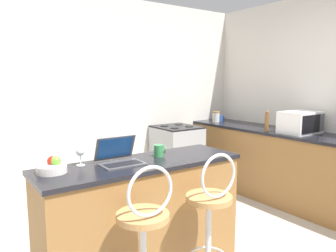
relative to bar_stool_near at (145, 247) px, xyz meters
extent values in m
cube|color=silver|center=(0.85, 2.27, 0.80)|extent=(12.00, 0.06, 2.60)
cube|color=olive|center=(0.28, 0.50, -0.06)|extent=(1.63, 0.51, 0.88)
cube|color=black|center=(0.28, 0.50, 0.39)|extent=(1.66, 0.54, 0.03)
cube|color=olive|center=(2.56, 0.82, -0.06)|extent=(0.62, 2.85, 0.88)
cube|color=black|center=(2.56, 0.82, 0.39)|extent=(0.65, 2.88, 0.03)
cylinder|color=#B7844C|center=(0.00, 0.02, 0.20)|extent=(0.34, 0.34, 0.04)
torus|color=silver|center=(0.00, -0.08, 0.39)|extent=(0.32, 0.02, 0.32)
cylinder|color=silver|center=(0.56, 0.02, -0.15)|extent=(0.04, 0.04, 0.68)
cylinder|color=#B7844C|center=(0.56, 0.02, 0.20)|extent=(0.34, 0.34, 0.04)
torus|color=silver|center=(0.56, -0.08, 0.39)|extent=(0.32, 0.02, 0.32)
cube|color=#47474C|center=(0.11, 0.50, 0.42)|extent=(0.33, 0.21, 0.01)
cube|color=black|center=(0.11, 0.48, 0.42)|extent=(0.28, 0.12, 0.00)
cube|color=#47474C|center=(0.11, 0.62, 0.52)|extent=(0.33, 0.09, 0.19)
cube|color=#19478C|center=(0.11, 0.61, 0.53)|extent=(0.29, 0.07, 0.16)
cube|color=white|center=(2.56, 0.60, 0.54)|extent=(0.50, 0.33, 0.26)
cube|color=black|center=(2.51, 0.44, 0.54)|extent=(0.35, 0.01, 0.21)
cube|color=#4C4C51|center=(2.74, 0.44, 0.54)|extent=(0.10, 0.01, 0.21)
cube|color=#9EA3A8|center=(1.67, 1.92, -0.05)|extent=(0.55, 0.60, 0.89)
cube|color=black|center=(1.67, 1.61, -0.09)|extent=(0.47, 0.01, 0.40)
cube|color=black|center=(1.67, 1.92, 0.40)|extent=(0.55, 0.60, 0.02)
cylinder|color=black|center=(1.55, 1.80, 0.42)|extent=(0.11, 0.11, 0.01)
cylinder|color=black|center=(1.80, 1.80, 0.42)|extent=(0.11, 0.11, 0.01)
cylinder|color=black|center=(1.55, 2.04, 0.42)|extent=(0.11, 0.11, 0.01)
cylinder|color=black|center=(1.80, 2.04, 0.42)|extent=(0.11, 0.11, 0.01)
cylinder|color=#338447|center=(0.48, 0.57, 0.46)|extent=(0.08, 0.08, 0.10)
torus|color=#338447|center=(0.54, 0.57, 0.47)|extent=(0.01, 0.06, 0.06)
cylinder|color=#2D51AD|center=(2.55, 1.97, 0.46)|extent=(0.08, 0.08, 0.09)
torus|color=#2D51AD|center=(2.61, 1.97, 0.46)|extent=(0.01, 0.06, 0.06)
cylinder|color=silver|center=(-0.16, 0.66, 0.41)|extent=(0.06, 0.06, 0.00)
cylinder|color=silver|center=(-0.16, 0.66, 0.45)|extent=(0.01, 0.01, 0.07)
sphere|color=silver|center=(-0.16, 0.66, 0.52)|extent=(0.07, 0.07, 0.07)
cylinder|color=silver|center=(-0.39, 0.59, 0.44)|extent=(0.21, 0.21, 0.05)
sphere|color=red|center=(-0.38, 0.62, 0.49)|extent=(0.07, 0.07, 0.07)
sphere|color=orange|center=(-0.36, 0.60, 0.48)|extent=(0.06, 0.06, 0.06)
sphere|color=#66B233|center=(-0.36, 0.60, 0.49)|extent=(0.07, 0.07, 0.07)
cylinder|color=silver|center=(2.43, 1.94, 0.48)|extent=(0.11, 0.11, 0.14)
cylinder|color=olive|center=(2.43, 1.94, 0.57)|extent=(0.11, 0.11, 0.02)
cylinder|color=brown|center=(2.34, 0.92, 0.52)|extent=(0.05, 0.05, 0.22)
sphere|color=brown|center=(2.34, 0.92, 0.65)|extent=(0.04, 0.04, 0.04)
camera|label=1|loc=(-1.00, -1.69, 1.06)|focal=35.00mm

